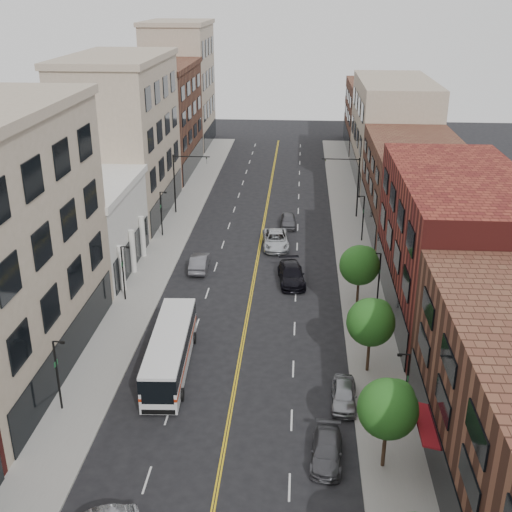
% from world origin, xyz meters
% --- Properties ---
extents(ground, '(220.00, 220.00, 0.00)m').
position_xyz_m(ground, '(0.00, 0.00, 0.00)').
color(ground, black).
rests_on(ground, ground).
extents(sidewalk_left, '(4.00, 110.00, 0.15)m').
position_xyz_m(sidewalk_left, '(-10.00, 35.00, 0.07)').
color(sidewalk_left, gray).
rests_on(sidewalk_left, ground).
extents(sidewalk_right, '(4.00, 110.00, 0.15)m').
position_xyz_m(sidewalk_right, '(10.00, 35.00, 0.07)').
color(sidewalk_right, gray).
rests_on(sidewalk_right, ground).
extents(bldg_l_white, '(10.00, 14.00, 8.00)m').
position_xyz_m(bldg_l_white, '(-17.00, 31.00, 4.00)').
color(bldg_l_white, silver).
rests_on(bldg_l_white, ground).
extents(bldg_l_far_a, '(10.00, 20.00, 18.00)m').
position_xyz_m(bldg_l_far_a, '(-17.00, 48.00, 9.00)').
color(bldg_l_far_a, gray).
rests_on(bldg_l_far_a, ground).
extents(bldg_l_far_b, '(10.00, 20.00, 15.00)m').
position_xyz_m(bldg_l_far_b, '(-17.00, 68.00, 7.50)').
color(bldg_l_far_b, brown).
rests_on(bldg_l_far_b, ground).
extents(bldg_l_far_c, '(10.00, 16.00, 20.00)m').
position_xyz_m(bldg_l_far_c, '(-17.00, 86.00, 10.00)').
color(bldg_l_far_c, gray).
rests_on(bldg_l_far_c, ground).
extents(bldg_r_mid, '(10.00, 22.00, 12.00)m').
position_xyz_m(bldg_r_mid, '(17.00, 24.00, 6.00)').
color(bldg_r_mid, '#581A17').
rests_on(bldg_r_mid, ground).
extents(bldg_r_far_a, '(10.00, 20.00, 10.00)m').
position_xyz_m(bldg_r_far_a, '(17.00, 45.00, 5.00)').
color(bldg_r_far_a, brown).
rests_on(bldg_r_far_a, ground).
extents(bldg_r_far_b, '(10.00, 22.00, 14.00)m').
position_xyz_m(bldg_r_far_b, '(17.00, 66.00, 7.00)').
color(bldg_r_far_b, gray).
rests_on(bldg_r_far_b, ground).
extents(bldg_r_far_c, '(10.00, 18.00, 11.00)m').
position_xyz_m(bldg_r_far_c, '(17.00, 86.00, 5.50)').
color(bldg_r_far_c, brown).
rests_on(bldg_r_far_c, ground).
extents(tree_r_1, '(3.40, 3.40, 5.59)m').
position_xyz_m(tree_r_1, '(9.39, 4.07, 4.13)').
color(tree_r_1, black).
rests_on(tree_r_1, sidewalk_right).
extents(tree_r_2, '(3.40, 3.40, 5.59)m').
position_xyz_m(tree_r_2, '(9.39, 14.07, 4.13)').
color(tree_r_2, black).
rests_on(tree_r_2, sidewalk_right).
extents(tree_r_3, '(3.40, 3.40, 5.59)m').
position_xyz_m(tree_r_3, '(9.39, 24.07, 4.13)').
color(tree_r_3, black).
rests_on(tree_r_3, sidewalk_right).
extents(lamp_l_1, '(0.81, 0.55, 5.05)m').
position_xyz_m(lamp_l_1, '(-10.95, 8.00, 2.97)').
color(lamp_l_1, black).
rests_on(lamp_l_1, sidewalk_left).
extents(lamp_l_2, '(0.81, 0.55, 5.05)m').
position_xyz_m(lamp_l_2, '(-10.95, 24.00, 2.97)').
color(lamp_l_2, black).
rests_on(lamp_l_2, sidewalk_left).
extents(lamp_l_3, '(0.81, 0.55, 5.05)m').
position_xyz_m(lamp_l_3, '(-10.95, 40.00, 2.97)').
color(lamp_l_3, black).
rests_on(lamp_l_3, sidewalk_left).
extents(lamp_r_1, '(0.81, 0.55, 5.05)m').
position_xyz_m(lamp_r_1, '(10.95, 8.00, 2.97)').
color(lamp_r_1, black).
rests_on(lamp_r_1, sidewalk_right).
extents(lamp_r_2, '(0.81, 0.55, 5.05)m').
position_xyz_m(lamp_r_2, '(10.95, 24.00, 2.97)').
color(lamp_r_2, black).
rests_on(lamp_r_2, sidewalk_right).
extents(lamp_r_3, '(0.81, 0.55, 5.05)m').
position_xyz_m(lamp_r_3, '(10.95, 40.00, 2.97)').
color(lamp_r_3, black).
rests_on(lamp_r_3, sidewalk_right).
extents(signal_mast_left, '(4.49, 0.18, 7.20)m').
position_xyz_m(signal_mast_left, '(-10.27, 48.00, 4.65)').
color(signal_mast_left, black).
rests_on(signal_mast_left, sidewalk_left).
extents(signal_mast_right, '(4.49, 0.18, 7.20)m').
position_xyz_m(signal_mast_right, '(10.27, 48.00, 4.65)').
color(signal_mast_right, black).
rests_on(signal_mast_right, sidewalk_right).
extents(city_bus, '(3.17, 11.48, 2.92)m').
position_xyz_m(city_bus, '(-4.81, 13.32, 1.70)').
color(city_bus, silver).
rests_on(city_bus, ground).
extents(car_parked_mid, '(2.10, 4.53, 1.28)m').
position_xyz_m(car_parked_mid, '(6.10, 4.41, 0.64)').
color(car_parked_mid, '#444448').
rests_on(car_parked_mid, ground).
extents(car_parked_far, '(1.85, 4.22, 1.41)m').
position_xyz_m(car_parked_far, '(7.40, 10.02, 0.71)').
color(car_parked_far, '#93949A').
rests_on(car_parked_far, ground).
extents(car_lane_behind, '(1.83, 4.76, 1.55)m').
position_xyz_m(car_lane_behind, '(-5.50, 31.24, 0.77)').
color(car_lane_behind, '#55555B').
rests_on(car_lane_behind, ground).
extents(car_lane_a, '(2.98, 5.90, 1.64)m').
position_xyz_m(car_lane_a, '(3.55, 28.88, 0.82)').
color(car_lane_a, black).
rests_on(car_lane_a, ground).
extents(car_lane_b, '(3.20, 6.09, 1.63)m').
position_xyz_m(car_lane_b, '(1.71, 37.75, 0.82)').
color(car_lane_b, silver).
rests_on(car_lane_b, ground).
extents(car_lane_c, '(1.95, 4.40, 1.47)m').
position_xyz_m(car_lane_c, '(2.89, 44.29, 0.74)').
color(car_lane_c, '#4F4F54').
rests_on(car_lane_c, ground).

